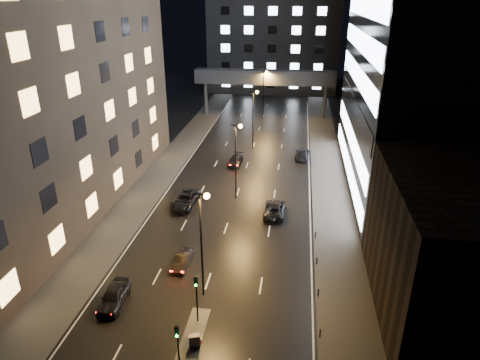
{
  "coord_description": "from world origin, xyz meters",
  "views": [
    {
      "loc": [
        7.54,
        -22.4,
        24.88
      ],
      "look_at": [
        0.96,
        24.96,
        4.0
      ],
      "focal_mm": 32.0,
      "sensor_mm": 36.0,
      "label": 1
    }
  ],
  "objects": [
    {
      "name": "streetlight_far",
      "position": [
        0.16,
        68.0,
        6.5
      ],
      "size": [
        1.45,
        0.5,
        10.15
      ],
      "color": "black",
      "rests_on": "ground"
    },
    {
      "name": "utility_cabinet",
      "position": [
        0.7,
        1.67,
        0.73
      ],
      "size": [
        0.89,
        0.68,
        1.16
      ],
      "primitive_type": "cube",
      "rotation": [
        0.0,
        0.0,
        0.33
      ],
      "color": "#4C4C4E",
      "rests_on": "median_island"
    },
    {
      "name": "sidewalk_left",
      "position": [
        -12.5,
        35.0,
        0.07
      ],
      "size": [
        5.0,
        110.0,
        0.15
      ],
      "primitive_type": "cube",
      "color": "#383533",
      "rests_on": "ground"
    },
    {
      "name": "streetlight_near",
      "position": [
        0.16,
        8.0,
        6.5
      ],
      "size": [
        1.45,
        0.5,
        10.15
      ],
      "color": "black",
      "rests_on": "ground"
    },
    {
      "name": "streetlight_mid_a",
      "position": [
        0.16,
        28.0,
        6.5
      ],
      "size": [
        1.45,
        0.5,
        10.15
      ],
      "color": "black",
      "rests_on": "ground"
    },
    {
      "name": "ground",
      "position": [
        0.0,
        40.0,
        0.0
      ],
      "size": [
        160.0,
        160.0,
        0.0
      ],
      "primitive_type": "plane",
      "color": "black",
      "rests_on": "ground"
    },
    {
      "name": "sidewalk_right",
      "position": [
        12.5,
        35.0,
        0.07
      ],
      "size": [
        5.0,
        110.0,
        0.15
      ],
      "primitive_type": "cube",
      "color": "#383533",
      "rests_on": "ground"
    },
    {
      "name": "building_right_glass",
      "position": [
        25.0,
        36.0,
        22.5
      ],
      "size": [
        20.0,
        36.0,
        45.0
      ],
      "primitive_type": "cube",
      "color": "black",
      "rests_on": "ground"
    },
    {
      "name": "skybridge",
      "position": [
        0.0,
        70.0,
        8.34
      ],
      "size": [
        30.0,
        3.0,
        10.0
      ],
      "color": "#333335",
      "rests_on": "ground"
    },
    {
      "name": "bollard_row",
      "position": [
        10.2,
        6.5,
        0.45
      ],
      "size": [
        0.12,
        25.12,
        0.9
      ],
      "color": "black",
      "rests_on": "ground"
    },
    {
      "name": "traffic_signal_far",
      "position": [
        0.3,
        -1.01,
        3.09
      ],
      "size": [
        0.28,
        0.34,
        4.4
      ],
      "color": "black",
      "rests_on": "median_island"
    },
    {
      "name": "car_away_b",
      "position": [
        -3.03,
        12.17,
        0.64
      ],
      "size": [
        1.52,
        3.95,
        1.29
      ],
      "primitive_type": "imported",
      "rotation": [
        0.0,
        0.0,
        -0.04
      ],
      "color": "black",
      "rests_on": "ground"
    },
    {
      "name": "traffic_signal_near",
      "position": [
        0.3,
        4.49,
        3.09
      ],
      "size": [
        0.28,
        0.34,
        4.4
      ],
      "color": "black",
      "rests_on": "median_island"
    },
    {
      "name": "median_island",
      "position": [
        0.3,
        2.0,
        0.07
      ],
      "size": [
        1.6,
        8.0,
        0.15
      ],
      "primitive_type": "cube",
      "color": "#383533",
      "rests_on": "ground"
    },
    {
      "name": "streetlight_mid_b",
      "position": [
        0.16,
        48.0,
        6.5
      ],
      "size": [
        1.45,
        0.5,
        10.15
      ],
      "color": "black",
      "rests_on": "ground"
    },
    {
      "name": "building_far",
      "position": [
        0.0,
        98.0,
        12.5
      ],
      "size": [
        34.0,
        14.0,
        25.0
      ],
      "primitive_type": "cube",
      "color": "#333335",
      "rests_on": "ground"
    },
    {
      "name": "car_toward_b",
      "position": [
        8.58,
        44.54,
        0.76
      ],
      "size": [
        2.45,
        5.37,
        1.52
      ],
      "primitive_type": "imported",
      "rotation": [
        0.0,
        0.0,
        3.08
      ],
      "color": "black",
      "rests_on": "ground"
    },
    {
      "name": "building_left",
      "position": [
        -22.5,
        24.0,
        20.0
      ],
      "size": [
        15.0,
        48.0,
        40.0
      ],
      "primitive_type": "cube",
      "color": "#2D2319",
      "rests_on": "ground"
    },
    {
      "name": "cone_a",
      "position": [
        0.97,
        2.34,
        0.27
      ],
      "size": [
        0.41,
        0.41,
        0.54
      ],
      "primitive_type": "cone",
      "rotation": [
        0.0,
        0.0,
        -0.03
      ],
      "color": "#F93B0D",
      "rests_on": "ground"
    },
    {
      "name": "car_away_c",
      "position": [
        -6.08,
        25.01,
        0.8
      ],
      "size": [
        3.14,
        5.98,
        1.6
      ],
      "primitive_type": "imported",
      "rotation": [
        0.0,
        0.0,
        -0.08
      ],
      "color": "black",
      "rests_on": "ground"
    },
    {
      "name": "car_away_d",
      "position": [
        -1.82,
        40.0,
        0.69
      ],
      "size": [
        2.15,
        4.81,
        1.37
      ],
      "primitive_type": "imported",
      "rotation": [
        0.0,
        0.0,
        -0.05
      ],
      "color": "black",
      "rests_on": "ground"
    },
    {
      "name": "car_toward_a",
      "position": [
        5.36,
        24.22,
        0.74
      ],
      "size": [
        2.61,
        5.4,
        1.48
      ],
      "primitive_type": "imported",
      "rotation": [
        0.0,
        0.0,
        3.11
      ],
      "color": "black",
      "rests_on": "ground"
    },
    {
      "name": "building_right_low",
      "position": [
        20.0,
        9.0,
        6.0
      ],
      "size": [
        10.0,
        18.0,
        12.0
      ],
      "primitive_type": "cube",
      "color": "black",
      "rests_on": "ground"
    },
    {
      "name": "car_away_a",
      "position": [
        -7.44,
        5.75,
        0.8
      ],
      "size": [
        2.15,
        4.8,
        1.6
      ],
      "primitive_type": "imported",
      "rotation": [
        0.0,
        0.0,
        0.06
      ],
      "color": "black",
      "rests_on": "ground"
    }
  ]
}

